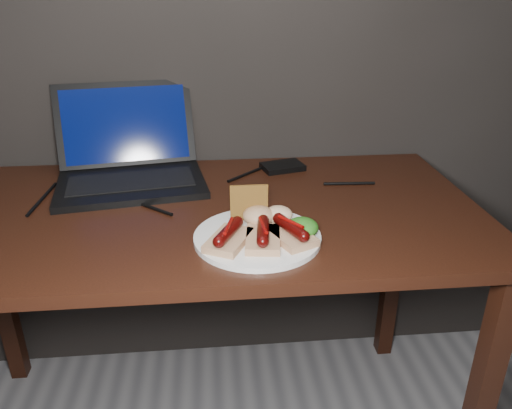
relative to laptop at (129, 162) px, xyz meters
The scene contains 12 objects.
desk 0.31m from the laptop, 48.58° to the right, with size 1.40×0.70×0.75m.
laptop is the anchor object (origin of this frame).
hard_drive 0.44m from the laptop, ahead, with size 0.12×0.08×0.02m, color black.
desk_cables 0.20m from the laptop, 27.07° to the right, with size 0.88×0.36×0.01m.
plate 0.50m from the laptop, 50.37° to the right, with size 0.27×0.27×0.01m, color white.
bread_sausage_left 0.49m from the laptop, 58.55° to the right, with size 0.11×0.13×0.04m.
bread_sausage_center 0.53m from the laptop, 52.15° to the right, with size 0.08×0.12×0.04m.
bread_sausage_right 0.56m from the laptop, 46.76° to the right, with size 0.11×0.13×0.04m.
crispbread 0.43m from the laptop, 45.22° to the right, with size 0.09×0.01×0.09m, color olive.
salad_greens 0.57m from the laptop, 43.75° to the right, with size 0.07×0.07×0.04m, color #174F0F.
salsa_mound 0.46m from the laptop, 45.28° to the right, with size 0.07×0.07×0.04m, color maroon.
coleslaw_mound 0.49m from the laptop, 41.07° to the right, with size 0.06×0.06×0.04m, color white.
Camera 1 is at (0.04, 0.26, 1.27)m, focal length 35.00 mm.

